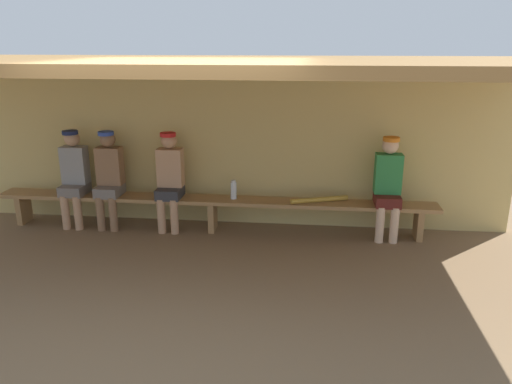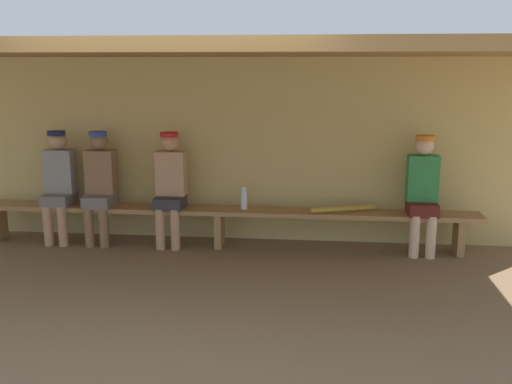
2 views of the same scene
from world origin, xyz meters
name	(u,v)px [view 2 (image 2 of 2)]	position (x,y,z in m)	size (l,w,h in m)	color
ground_plane	(192,296)	(0.00, 0.00, 0.00)	(24.00, 24.00, 0.00)	brown
back_wall	(224,149)	(0.00, 2.00, 1.10)	(8.00, 0.20, 2.20)	tan
dugout_roof	(202,49)	(0.00, 0.70, 2.26)	(8.00, 2.80, 0.12)	olive
bench	(219,215)	(0.00, 1.55, 0.39)	(6.00, 0.36, 0.46)	#9E7547
player_leftmost	(170,184)	(-0.58, 1.55, 0.75)	(0.34, 0.42, 1.34)	#333338
player_in_red	(100,182)	(-1.43, 1.55, 0.75)	(0.34, 0.42, 1.34)	slate
player_in_blue	(59,181)	(-1.94, 1.55, 0.75)	(0.34, 0.42, 1.34)	slate
player_rightmost	(423,189)	(2.32, 1.55, 0.75)	(0.34, 0.42, 1.34)	#591E19
water_bottle_orange	(244,198)	(0.29, 1.57, 0.58)	(0.08, 0.08, 0.26)	silver
baseball_bat	(344,209)	(1.45, 1.55, 0.49)	(0.07, 0.07, 0.79)	#B28C33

